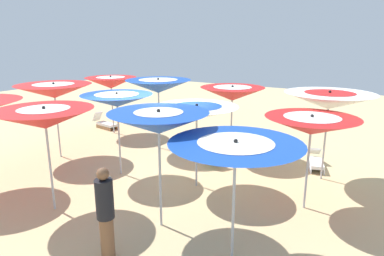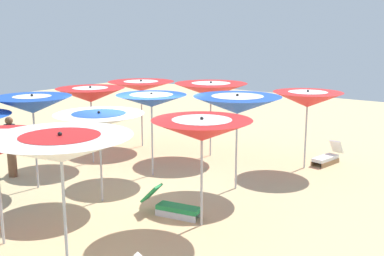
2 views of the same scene
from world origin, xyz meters
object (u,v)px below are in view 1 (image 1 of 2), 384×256
object	(u,v)px
beach_umbrella_5	(117,100)
beachgoer_0	(105,213)
beach_umbrella_3	(235,153)
beach_umbrella_6	(197,112)
beach_umbrella_2	(159,123)
lounger_1	(316,162)
beach_umbrella_9	(158,86)
beach_umbrella_4	(54,91)
beach_umbrella_11	(329,101)
beach_umbrella_1	(45,118)
beach_umbrella_8	(111,83)
beach_umbrella_7	(311,125)
lounger_0	(105,123)
lounger_2	(219,155)
beach_umbrella_10	(232,94)

from	to	relation	value
beach_umbrella_5	beachgoer_0	world-z (taller)	beach_umbrella_5
beach_umbrella_3	beach_umbrella_6	size ratio (longest dim) A/B	1.01
beach_umbrella_2	beach_umbrella_5	xyz separation A→B (m)	(-2.56, 1.64, -0.06)
lounger_1	beachgoer_0	bearing A→B (deg)	-37.25
beach_umbrella_5	beach_umbrella_9	distance (m)	2.48
beach_umbrella_4	beachgoer_0	size ratio (longest dim) A/B	1.43
beach_umbrella_9	beach_umbrella_11	bearing A→B (deg)	0.60
beach_umbrella_5	beach_umbrella_6	size ratio (longest dim) A/B	1.07
beach_umbrella_2	beach_umbrella_1	bearing A→B (deg)	-164.77
beach_umbrella_11	beach_umbrella_8	bearing A→B (deg)	175.74
beach_umbrella_3	beach_umbrella_4	size ratio (longest dim) A/B	0.91
beach_umbrella_8	beach_umbrella_6	bearing A→B (deg)	-26.69
beach_umbrella_9	beach_umbrella_11	size ratio (longest dim) A/B	1.01
beach_umbrella_3	beach_umbrella_5	size ratio (longest dim) A/B	0.94
beach_umbrella_1	beach_umbrella_9	distance (m)	4.78
beach_umbrella_7	beach_umbrella_11	world-z (taller)	beach_umbrella_11
beach_umbrella_2	lounger_1	bearing A→B (deg)	67.07
beach_umbrella_3	beach_umbrella_5	bearing A→B (deg)	155.88
beach_umbrella_3	beachgoer_0	xyz separation A→B (m)	(-1.84, -1.09, -1.04)
beach_umbrella_1	beach_umbrella_4	size ratio (longest dim) A/B	0.98
lounger_0	lounger_2	xyz separation A→B (m)	(5.93, -1.16, 0.00)
beach_umbrella_6	beach_umbrella_5	bearing A→B (deg)	-170.22
beach_umbrella_2	beach_umbrella_4	world-z (taller)	beach_umbrella_2
lounger_1	lounger_2	world-z (taller)	lounger_2
beach_umbrella_5	beach_umbrella_9	world-z (taller)	beach_umbrella_9
beach_umbrella_6	lounger_1	bearing A→B (deg)	49.97
beach_umbrella_6	lounger_2	world-z (taller)	beach_umbrella_6
beach_umbrella_2	beach_umbrella_4	distance (m)	5.52
beach_umbrella_7	lounger_0	world-z (taller)	beach_umbrella_7
lounger_2	beach_umbrella_10	bearing A→B (deg)	-14.79
beachgoer_0	beach_umbrella_11	bearing A→B (deg)	109.71
beach_umbrella_9	beachgoer_0	xyz separation A→B (m)	(2.83, -5.44, -1.29)
lounger_0	lounger_1	distance (m)	8.64
beach_umbrella_7	beach_umbrella_9	size ratio (longest dim) A/B	0.89
beach_umbrella_1	beach_umbrella_2	bearing A→B (deg)	15.23
beach_umbrella_3	beach_umbrella_5	world-z (taller)	beach_umbrella_5
beach_umbrella_1	beach_umbrella_4	xyz separation A→B (m)	(-2.79, 2.41, 0.05)
beach_umbrella_9	lounger_2	distance (m)	3.05
beach_umbrella_1	beach_umbrella_4	world-z (taller)	beach_umbrella_4
beach_umbrella_1	beach_umbrella_6	world-z (taller)	beach_umbrella_1
lounger_1	lounger_2	xyz separation A→B (m)	(-2.71, -0.94, 0.02)
beach_umbrella_10	beachgoer_0	xyz separation A→B (m)	(0.44, -6.08, -1.14)
beach_umbrella_6	beach_umbrella_10	xyz separation A→B (m)	(-0.25, 2.70, 0.07)
beach_umbrella_4	beach_umbrella_9	xyz separation A→B (m)	(2.25, 2.33, 0.03)
beach_umbrella_5	lounger_2	size ratio (longest dim) A/B	1.65
beach_umbrella_1	beach_umbrella_3	bearing A→B (deg)	5.60
beach_umbrella_11	lounger_2	distance (m)	3.58
beach_umbrella_8	lounger_1	world-z (taller)	beach_umbrella_8
beach_umbrella_4	beach_umbrella_6	bearing A→B (deg)	3.22
beach_umbrella_9	lounger_2	bearing A→B (deg)	-3.34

